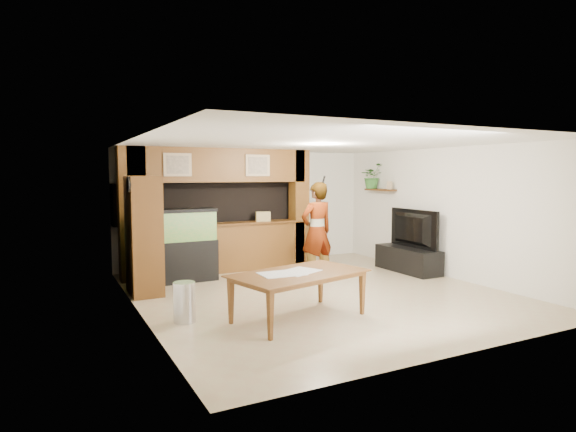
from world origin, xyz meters
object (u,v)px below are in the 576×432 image
aquarium (183,246)px  television (409,229)px  person (317,231)px  pantry_cabinet (144,235)px  dining_table (300,296)px

aquarium → television: 4.68m
aquarium → person: (2.35, -1.07, 0.27)m
pantry_cabinet → television: size_ratio=1.45×
aquarium → television: bearing=-16.7°
aquarium → dining_table: (0.85, -3.18, -0.35)m
pantry_cabinet → aquarium: bearing=37.7°
aquarium → person: 2.60m
television → dining_table: size_ratio=0.73×
dining_table → pantry_cabinet: bearing=110.5°
television → dining_table: 4.18m
pantry_cabinet → dining_table: 3.11m
pantry_cabinet → television: bearing=-6.2°
aquarium → television: (4.51, -1.24, 0.23)m
pantry_cabinet → television: pantry_cabinet is taller
television → person: bearing=86.4°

